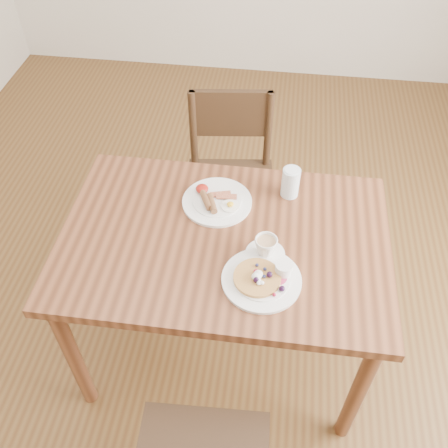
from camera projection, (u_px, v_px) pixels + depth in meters
The scene contains 7 objects.
ground at pixel (224, 342), 2.36m from camera, with size 5.00×5.00×0.00m, color #533317.
dining_table at pixel (224, 254), 1.88m from camera, with size 1.20×0.80×0.75m.
chair_far at pixel (230, 176), 2.43m from camera, with size 0.47×0.47×0.88m.
pancake_plate at pixel (263, 278), 1.67m from camera, with size 0.27×0.27×0.06m.
breakfast_plate at pixel (216, 201), 1.93m from camera, with size 0.27×0.27×0.04m.
teacup_saucer at pixel (266, 248), 1.73m from camera, with size 0.14×0.14×0.08m.
water_glass at pixel (291, 182), 1.92m from camera, with size 0.07×0.07×0.12m, color silver.
Camera 1 is at (0.16, -1.19, 2.11)m, focal length 40.00 mm.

